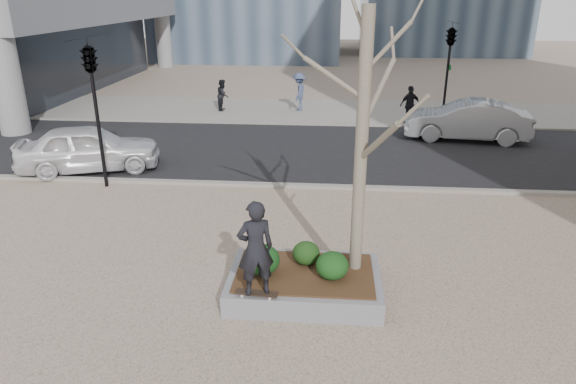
# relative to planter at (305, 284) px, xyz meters

# --- Properties ---
(ground) EXTENTS (120.00, 120.00, 0.00)m
(ground) POSITION_rel_planter_xyz_m (-1.00, 0.00, -0.23)
(ground) COLOR tan
(ground) RESTS_ON ground
(street) EXTENTS (60.00, 8.00, 0.02)m
(street) POSITION_rel_planter_xyz_m (-1.00, 10.00, -0.21)
(street) COLOR black
(street) RESTS_ON ground
(far_sidewalk) EXTENTS (60.00, 6.00, 0.02)m
(far_sidewalk) POSITION_rel_planter_xyz_m (-1.00, 17.00, -0.21)
(far_sidewalk) COLOR gray
(far_sidewalk) RESTS_ON ground
(planter) EXTENTS (3.00, 2.00, 0.45)m
(planter) POSITION_rel_planter_xyz_m (0.00, 0.00, 0.00)
(planter) COLOR gray
(planter) RESTS_ON ground
(planter_mulch) EXTENTS (2.70, 1.70, 0.04)m
(planter_mulch) POSITION_rel_planter_xyz_m (0.00, 0.00, 0.25)
(planter_mulch) COLOR #382314
(planter_mulch) RESTS_ON planter
(sycamore_tree) EXTENTS (2.80, 2.80, 6.60)m
(sycamore_tree) POSITION_rel_planter_xyz_m (1.00, 0.30, 3.56)
(sycamore_tree) COLOR gray
(sycamore_tree) RESTS_ON planter_mulch
(shrub_left) EXTENTS (0.70, 0.70, 0.59)m
(shrub_left) POSITION_rel_planter_xyz_m (-0.83, -0.10, 0.56)
(shrub_left) COLOR #123B17
(shrub_left) RESTS_ON planter_mulch
(shrub_middle) EXTENTS (0.56, 0.56, 0.48)m
(shrub_middle) POSITION_rel_planter_xyz_m (0.01, 0.35, 0.50)
(shrub_middle) COLOR #143912
(shrub_middle) RESTS_ON planter_mulch
(shrub_right) EXTENTS (0.63, 0.63, 0.54)m
(shrub_right) POSITION_rel_planter_xyz_m (0.54, -0.18, 0.53)
(shrub_right) COLOR #143711
(shrub_right) RESTS_ON planter_mulch
(skateboard) EXTENTS (0.79, 0.27, 0.08)m
(skateboard) POSITION_rel_planter_xyz_m (-0.84, -0.87, 0.26)
(skateboard) COLOR black
(skateboard) RESTS_ON planter
(skateboarder) EXTENTS (0.77, 0.65, 1.82)m
(skateboarder) POSITION_rel_planter_xyz_m (-0.84, -0.87, 1.21)
(skateboarder) COLOR black
(skateboarder) RESTS_ON skateboard
(police_car) EXTENTS (4.92, 3.17, 1.56)m
(police_car) POSITION_rel_planter_xyz_m (-7.62, 7.02, 0.57)
(police_car) COLOR white
(police_car) RESTS_ON street
(car_silver) EXTENTS (5.06, 2.33, 1.61)m
(car_silver) POSITION_rel_planter_xyz_m (5.92, 12.03, 0.60)
(car_silver) COLOR #95989C
(car_silver) RESTS_ON street
(pedestrian_a) EXTENTS (0.62, 0.78, 1.55)m
(pedestrian_a) POSITION_rel_planter_xyz_m (-5.05, 16.74, 0.58)
(pedestrian_a) COLOR black
(pedestrian_a) RESTS_ON far_sidewalk
(pedestrian_b) EXTENTS (0.79, 1.27, 1.89)m
(pedestrian_b) POSITION_rel_planter_xyz_m (-1.20, 17.01, 0.74)
(pedestrian_b) COLOR #3E4B71
(pedestrian_b) RESTS_ON far_sidewalk
(pedestrian_c) EXTENTS (1.08, 0.75, 1.70)m
(pedestrian_c) POSITION_rel_planter_xyz_m (4.03, 14.77, 0.65)
(pedestrian_c) COLOR black
(pedestrian_c) RESTS_ON far_sidewalk
(traffic_light_near) EXTENTS (0.60, 2.48, 4.50)m
(traffic_light_near) POSITION_rel_planter_xyz_m (-6.50, 5.60, 2.02)
(traffic_light_near) COLOR black
(traffic_light_near) RESTS_ON ground
(traffic_light_far) EXTENTS (0.60, 2.48, 4.50)m
(traffic_light_far) POSITION_rel_planter_xyz_m (5.50, 14.60, 2.02)
(traffic_light_far) COLOR black
(traffic_light_far) RESTS_ON ground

